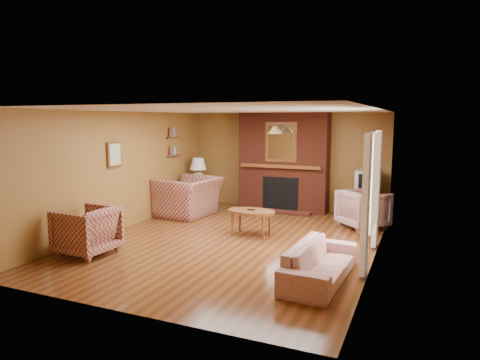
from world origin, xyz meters
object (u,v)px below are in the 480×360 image
at_px(plaid_armchair, 87,231).
at_px(coffee_table, 251,213).
at_px(fireplace, 284,163).
at_px(floral_armchair, 363,209).
at_px(plaid_loveseat, 189,197).
at_px(floral_sofa, 320,262).
at_px(tv_stand, 367,204).
at_px(side_table, 199,196).
at_px(crt_tv, 368,180).
at_px(table_lamp, 198,170).

height_order(plaid_armchair, coffee_table, plaid_armchair).
height_order(fireplace, coffee_table, fireplace).
bearing_deg(floral_armchair, fireplace, 18.47).
height_order(plaid_loveseat, coffee_table, plaid_loveseat).
relative_size(floral_sofa, coffee_table, 1.86).
bearing_deg(coffee_table, plaid_armchair, -134.55).
height_order(coffee_table, tv_stand, tv_stand).
xyz_separation_m(fireplace, tv_stand, (2.05, -0.18, -0.85)).
distance_m(plaid_armchair, side_table, 4.15).
relative_size(plaid_loveseat, coffee_table, 1.44).
distance_m(fireplace, plaid_loveseat, 2.47).
bearing_deg(plaid_armchair, floral_armchair, 135.26).
distance_m(floral_sofa, crt_tv, 4.18).
xyz_separation_m(floral_armchair, side_table, (-4.17, 0.51, -0.10)).
distance_m(fireplace, tv_stand, 2.23).
distance_m(plaid_armchair, floral_armchair, 5.42).
bearing_deg(table_lamp, floral_sofa, -43.43).
distance_m(plaid_loveseat, tv_stand, 4.11).
bearing_deg(tv_stand, floral_armchair, -94.32).
bearing_deg(crt_tv, floral_armchair, -88.92).
bearing_deg(side_table, floral_armchair, -7.02).
distance_m(table_lamp, tv_stand, 4.21).
bearing_deg(fireplace, side_table, -165.71).
distance_m(floral_sofa, coffee_table, 2.50).
relative_size(coffee_table, crt_tv, 1.72).
distance_m(plaid_armchair, table_lamp, 4.19).
bearing_deg(floral_armchair, floral_sofa, 132.45).
height_order(plaid_armchair, floral_sofa, plaid_armchair).
height_order(plaid_loveseat, side_table, plaid_loveseat).
bearing_deg(floral_sofa, plaid_loveseat, 55.82).
distance_m(floral_armchair, table_lamp, 4.24).
xyz_separation_m(plaid_loveseat, table_lamp, (-0.25, 0.93, 0.52)).
height_order(floral_sofa, side_table, side_table).
height_order(coffee_table, side_table, side_table).
height_order(tv_stand, crt_tv, crt_tv).
height_order(plaid_loveseat, plaid_armchair, plaid_loveseat).
bearing_deg(tv_stand, side_table, 179.42).
height_order(fireplace, table_lamp, fireplace).
bearing_deg(table_lamp, coffee_table, -41.66).
bearing_deg(fireplace, plaid_loveseat, -141.61).
distance_m(plaid_armchair, coffee_table, 3.00).
bearing_deg(plaid_loveseat, side_table, -160.56).
xyz_separation_m(floral_armchair, table_lamp, (-4.17, 0.51, 0.57)).
height_order(coffee_table, table_lamp, table_lamp).
distance_m(floral_sofa, tv_stand, 4.14).
bearing_deg(plaid_loveseat, fireplace, 132.81).
xyz_separation_m(table_lamp, tv_stand, (4.15, 0.35, -0.63)).
distance_m(plaid_loveseat, side_table, 0.98).
xyz_separation_m(fireplace, coffee_table, (0.16, -2.54, -0.74)).
bearing_deg(fireplace, plaid_armchair, -112.61).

